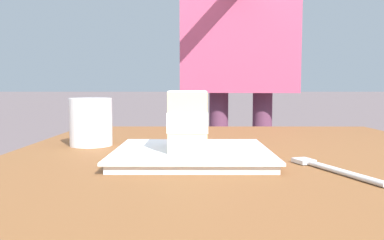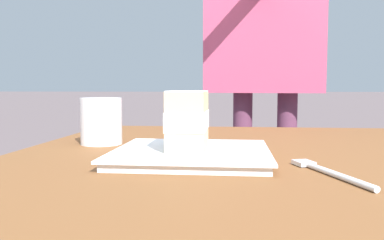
% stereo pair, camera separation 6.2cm
% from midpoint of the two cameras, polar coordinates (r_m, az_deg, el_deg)
% --- Properties ---
extents(dessert_plate, '(0.24, 0.24, 0.02)m').
position_cam_midpoint_polar(dessert_plate, '(0.63, -2.84, -4.89)').
color(dessert_plate, white).
rests_on(dessert_plate, patio_table).
extents(cake_slice, '(0.11, 0.06, 0.09)m').
position_cam_midpoint_polar(cake_slice, '(0.62, -3.48, -0.01)').
color(cake_slice, '#EAD18C').
rests_on(cake_slice, dessert_plate).
extents(dessert_fork, '(0.17, 0.07, 0.01)m').
position_cam_midpoint_polar(dessert_fork, '(0.56, 16.00, -6.67)').
color(dessert_fork, silver).
rests_on(dessert_fork, patio_table).
extents(coffee_cup, '(0.08, 0.08, 0.09)m').
position_cam_midpoint_polar(coffee_cup, '(0.80, -16.42, -0.18)').
color(coffee_cup, white).
rests_on(coffee_cup, patio_table).
extents(diner_person, '(0.58, 0.46, 1.57)m').
position_cam_midpoint_polar(diner_person, '(1.53, 5.85, 13.47)').
color(diner_person, '#5D3049').
rests_on(diner_person, ground).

